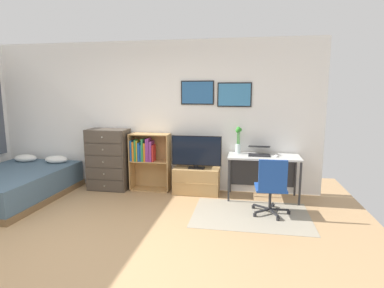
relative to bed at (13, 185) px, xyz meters
name	(u,v)px	position (x,y,z in m)	size (l,w,h in m)	color
ground_plane	(91,247)	(2.11, -1.35, -0.24)	(7.20, 7.20, 0.00)	tan
wall_back_with_posters	(152,116)	(2.13, 1.08, 1.11)	(6.12, 0.09, 2.70)	white
area_rug	(251,215)	(3.96, -0.04, -0.24)	(1.70, 1.20, 0.01)	#9E937F
bed	(13,185)	(0.00, 0.00, 0.00)	(1.51, 2.05, 0.60)	brown
dresser	(109,159)	(1.36, 0.81, 0.32)	(0.74, 0.46, 1.12)	#4C4238
bookshelf	(147,157)	(2.09, 0.87, 0.38)	(0.73, 0.30, 1.05)	tan
tv_stand	(196,181)	(3.01, 0.82, -0.01)	(0.81, 0.41, 0.46)	tan
television	(196,152)	(3.01, 0.80, 0.51)	(0.88, 0.16, 0.58)	black
desk	(263,163)	(4.16, 0.82, 0.36)	(1.18, 0.56, 0.74)	silver
office_chair	(271,186)	(4.24, -0.01, 0.22)	(0.56, 0.58, 0.86)	#232326
laptop	(259,151)	(4.09, 0.82, 0.56)	(0.36, 0.39, 0.16)	black
computer_mouse	(276,156)	(4.36, 0.70, 0.51)	(0.06, 0.10, 0.03)	silver
bamboo_vase	(238,139)	(3.73, 0.91, 0.75)	(0.11, 0.10, 0.46)	silver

